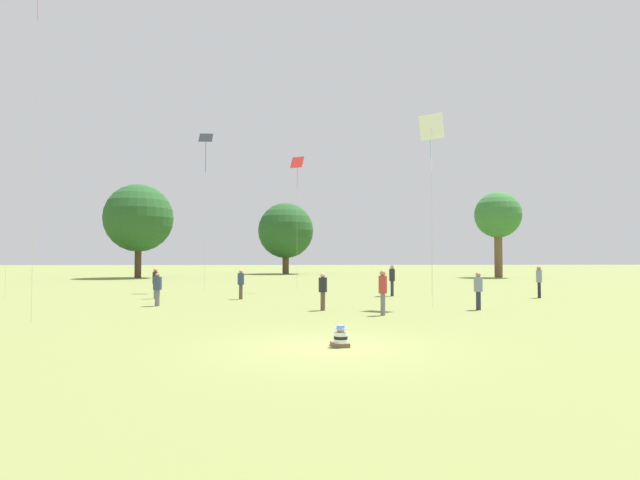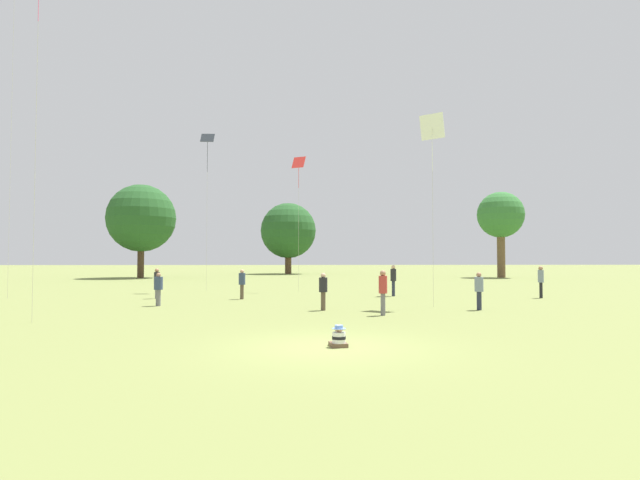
{
  "view_description": "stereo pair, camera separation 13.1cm",
  "coord_description": "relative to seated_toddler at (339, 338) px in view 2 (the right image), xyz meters",
  "views": [
    {
      "loc": [
        -0.85,
        -12.36,
        2.2
      ],
      "look_at": [
        0.08,
        6.57,
        2.89
      ],
      "focal_mm": 28.0,
      "sensor_mm": 36.0,
      "label": 1
    },
    {
      "loc": [
        -0.72,
        -12.37,
        2.2
      ],
      "look_at": [
        0.08,
        6.57,
        2.89
      ],
      "focal_mm": 28.0,
      "sensor_mm": 36.0,
      "label": 2
    }
  ],
  "objects": [
    {
      "name": "kite_0",
      "position": [
        -1.02,
        20.96,
        8.14
      ],
      "size": [
        0.97,
        0.77,
        9.06
      ],
      "rotation": [
        0.0,
        0.0,
        5.03
      ],
      "color": "red",
      "rests_on": "ground"
    },
    {
      "name": "kite_3",
      "position": [
        7.34,
        18.24,
        9.73
      ],
      "size": [
        0.71,
        0.91,
        10.79
      ],
      "rotation": [
        0.0,
        0.0,
        0.38
      ],
      "color": "#339EDB",
      "rests_on": "ground"
    },
    {
      "name": "person_standing_2",
      "position": [
        0.03,
        8.62,
        0.71
      ],
      "size": [
        0.4,
        0.4,
        1.58
      ],
      "rotation": [
        0.0,
        0.0,
        3.29
      ],
      "color": "brown",
      "rests_on": "ground"
    },
    {
      "name": "person_standing_4",
      "position": [
        -7.47,
        10.91,
        0.67
      ],
      "size": [
        0.39,
        0.39,
        1.53
      ],
      "rotation": [
        0.0,
        0.0,
        4.71
      ],
      "color": "slate",
      "rests_on": "ground"
    },
    {
      "name": "distant_tree_1",
      "position": [
        22.01,
        43.38,
        6.81
      ],
      "size": [
        5.23,
        5.23,
        9.78
      ],
      "color": "brown",
      "rests_on": "ground"
    },
    {
      "name": "person_standing_0",
      "position": [
        2.24,
        6.68,
        0.82
      ],
      "size": [
        0.44,
        0.44,
        1.73
      ],
      "rotation": [
        0.0,
        0.0,
        4.27
      ],
      "color": "slate",
      "rests_on": "ground"
    },
    {
      "name": "kite_1",
      "position": [
        -7.13,
        20.97,
        9.62
      ],
      "size": [
        0.89,
        0.6,
        10.6
      ],
      "rotation": [
        0.0,
        0.0,
        5.51
      ],
      "color": "#1E2328",
      "rests_on": "ground"
    },
    {
      "name": "person_standing_3",
      "position": [
        -8.73,
        15.15,
        0.77
      ],
      "size": [
        0.39,
        0.39,
        1.64
      ],
      "rotation": [
        0.0,
        0.0,
        5.08
      ],
      "color": "slate",
      "rests_on": "ground"
    },
    {
      "name": "seated_toddler",
      "position": [
        0.0,
        0.0,
        0.0
      ],
      "size": [
        0.47,
        0.56,
        0.55
      ],
      "rotation": [
        0.0,
        0.0,
        0.11
      ],
      "color": "brown",
      "rests_on": "ground"
    },
    {
      "name": "person_standing_1",
      "position": [
        6.64,
        8.46,
        0.72
      ],
      "size": [
        0.5,
        0.5,
        1.6
      ],
      "rotation": [
        0.0,
        0.0,
        3.74
      ],
      "color": "#282D42",
      "rests_on": "ground"
    },
    {
      "name": "distant_tree_0",
      "position": [
        -2.5,
        57.57,
        5.83
      ],
      "size": [
        7.74,
        7.74,
        9.95
      ],
      "color": "brown",
      "rests_on": "ground"
    },
    {
      "name": "person_standing_6",
      "position": [
        12.34,
        14.57,
        0.85
      ],
      "size": [
        0.36,
        0.36,
        1.76
      ],
      "rotation": [
        0.0,
        0.0,
        0.19
      ],
      "color": "black",
      "rests_on": "ground"
    },
    {
      "name": "ground_plane",
      "position": [
        -0.27,
        -0.05,
        -0.22
      ],
      "size": [
        300.0,
        300.0,
        0.0
      ],
      "primitive_type": "plane",
      "color": "olive"
    },
    {
      "name": "distant_tree_2",
      "position": [
        -18.62,
        43.94,
        6.43
      ],
      "size": [
        7.52,
        7.52,
        10.44
      ],
      "color": "#473323",
      "rests_on": "ground"
    },
    {
      "name": "person_standing_7",
      "position": [
        -4.04,
        14.53,
        0.72
      ],
      "size": [
        0.46,
        0.46,
        1.6
      ],
      "rotation": [
        0.0,
        0.0,
        5.87
      ],
      "color": "brown",
      "rests_on": "ground"
    },
    {
      "name": "kite_2",
      "position": [
        5.05,
        9.8,
        7.78
      ],
      "size": [
        1.06,
        0.92,
        8.73
      ],
      "rotation": [
        0.0,
        0.0,
        1.69
      ],
      "color": "white",
      "rests_on": "ground"
    },
    {
      "name": "person_standing_5",
      "position": [
        4.47,
        16.26,
        0.86
      ],
      "size": [
        0.44,
        0.44,
        1.8
      ],
      "rotation": [
        0.0,
        0.0,
        0.44
      ],
      "color": "#282D42",
      "rests_on": "ground"
    }
  ]
}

